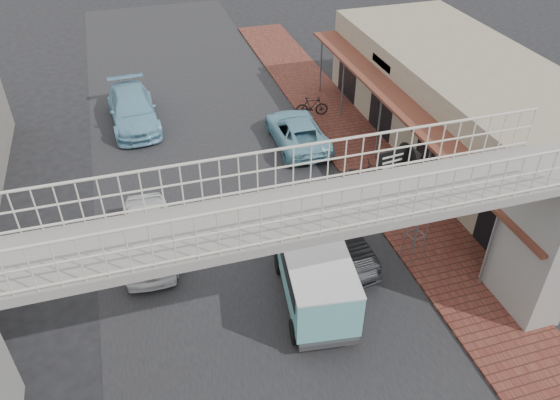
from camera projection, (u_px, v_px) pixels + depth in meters
ground at (251, 266)px, 18.48m from camera, size 120.00×120.00×0.00m
road_strip at (251, 266)px, 18.47m from camera, size 10.00×60.00×0.01m
sidewalk at (387, 184)px, 22.27m from camera, size 3.00×40.00×0.10m
shophouse_row at (478, 116)px, 22.92m from camera, size 7.20×18.00×4.00m
footbridge at (287, 278)px, 13.51m from camera, size 16.40×2.40×6.34m
white_hatchback at (147, 236)px, 18.58m from camera, size 1.97×4.39×1.47m
dark_sedan at (323, 232)px, 18.65m from camera, size 2.34×5.12×1.63m
angkot_curb at (297, 131)px, 24.62m from camera, size 2.22×4.67×1.29m
angkot_far at (133, 110)px, 26.09m from camera, size 2.33×5.30×1.52m
angkot_van at (316, 272)px, 16.35m from camera, size 2.45×4.46×2.08m
motorcycle_near at (357, 173)px, 21.98m from camera, size 1.93×0.91×0.97m
motorcycle_far at (312, 106)px, 26.75m from camera, size 1.66×0.74×0.97m
street_clock at (420, 208)px, 17.34m from camera, size 0.67×0.60×2.60m
arrow_sign at (412, 158)px, 18.99m from camera, size 1.88×1.21×3.18m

